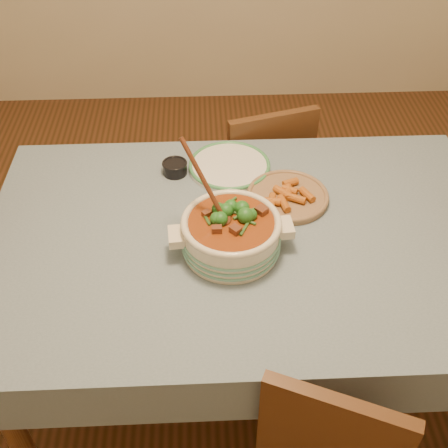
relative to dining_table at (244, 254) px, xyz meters
name	(u,v)px	position (x,y,z in m)	size (l,w,h in m)	color
floor	(240,368)	(0.00, 0.00, -0.66)	(4.50, 4.50, 0.00)	#402812
dining_table	(244,254)	(0.00, 0.00, 0.00)	(1.68, 1.08, 0.76)	brown
stew_casserole	(231,232)	(-0.05, -0.07, 0.17)	(0.38, 0.32, 0.36)	beige
white_plate	(229,166)	(-0.03, 0.35, 0.11)	(0.33, 0.33, 0.03)	white
condiment_bowl	(175,167)	(-0.23, 0.34, 0.12)	(0.10, 0.10, 0.05)	black
fried_plate	(288,195)	(0.16, 0.17, 0.11)	(0.35, 0.35, 0.05)	#8A6A4C
chair_far	(261,173)	(0.13, 0.71, -0.20)	(0.47, 0.47, 0.82)	#543519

